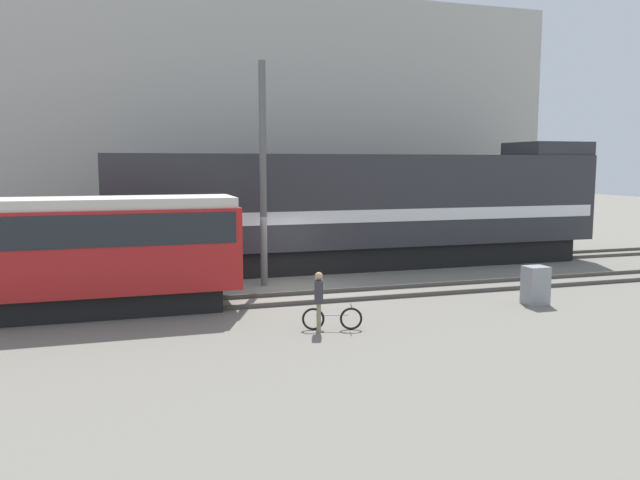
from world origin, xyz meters
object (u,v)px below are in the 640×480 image
(freight_locomotive, at_px, (367,209))
(utility_pole_left, at_px, (263,175))
(person, at_px, (319,296))
(bicycle, at_px, (332,319))
(signal_box, at_px, (535,285))
(streetcar, at_px, (72,249))

(freight_locomotive, distance_m, utility_pole_left, 5.92)
(person, xyz_separation_m, utility_pole_left, (-0.04, 6.56, 3.02))
(freight_locomotive, bearing_deg, bicycle, -116.65)
(utility_pole_left, relative_size, signal_box, 6.62)
(person, bearing_deg, freight_locomotive, 61.57)
(person, bearing_deg, signal_box, 8.17)
(streetcar, distance_m, utility_pole_left, 7.06)
(freight_locomotive, xyz_separation_m, bicycle, (-4.63, -9.22, -2.19))
(utility_pole_left, xyz_separation_m, signal_box, (7.48, -5.49, -3.37))
(signal_box, bearing_deg, utility_pole_left, 143.71)
(freight_locomotive, height_order, streetcar, freight_locomotive)
(freight_locomotive, xyz_separation_m, utility_pole_left, (-5.06, -2.70, 1.48))
(freight_locomotive, height_order, person, freight_locomotive)
(person, distance_m, signal_box, 7.52)
(streetcar, bearing_deg, person, -31.69)
(streetcar, distance_m, signal_box, 14.02)
(streetcar, relative_size, bicycle, 6.05)
(freight_locomotive, height_order, bicycle, freight_locomotive)
(utility_pole_left, height_order, signal_box, utility_pole_left)
(person, xyz_separation_m, signal_box, (7.43, 1.07, -0.35))
(utility_pole_left, bearing_deg, streetcar, -156.43)
(freight_locomotive, relative_size, utility_pole_left, 2.64)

